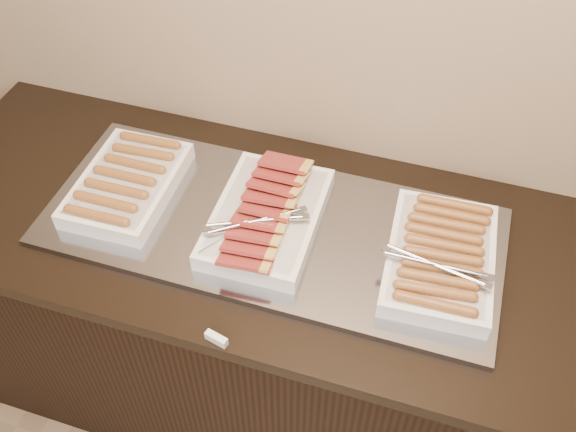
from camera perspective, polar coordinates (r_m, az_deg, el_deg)
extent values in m
cube|color=black|center=(2.07, -0.97, -9.90)|extent=(2.00, 0.70, 0.86)
cube|color=black|center=(1.71, -1.16, -1.76)|extent=(2.06, 0.76, 0.04)
cube|color=#8E919B|center=(1.69, -1.52, -1.01)|extent=(1.20, 0.50, 0.02)
cube|color=white|center=(1.81, -14.06, 2.73)|extent=(0.25, 0.37, 0.05)
cylinder|color=olive|center=(1.70, -16.64, 0.04)|extent=(0.16, 0.03, 0.03)
cylinder|color=olive|center=(1.73, -15.91, 1.24)|extent=(0.16, 0.03, 0.03)
cylinder|color=olive|center=(1.76, -15.02, 2.36)|extent=(0.16, 0.03, 0.03)
cylinder|color=olive|center=(1.79, -14.32, 3.48)|extent=(0.16, 0.03, 0.03)
cylinder|color=olive|center=(1.81, -13.46, 4.52)|extent=(0.16, 0.03, 0.03)
cylinder|color=olive|center=(1.85, -12.76, 5.56)|extent=(0.16, 0.04, 0.03)
cylinder|color=olive|center=(1.88, -12.15, 6.58)|extent=(0.16, 0.03, 0.03)
cube|color=white|center=(1.67, -1.89, -0.14)|extent=(0.27, 0.40, 0.05)
cube|color=maroon|center=(1.55, -3.68, -3.83)|extent=(0.14, 0.10, 0.04)
cube|color=maroon|center=(1.57, -3.36, -2.61)|extent=(0.14, 0.10, 0.04)
cube|color=maroon|center=(1.60, -2.96, -1.44)|extent=(0.14, 0.10, 0.04)
cube|color=maroon|center=(1.62, -2.57, -0.30)|extent=(0.14, 0.10, 0.04)
cube|color=maroon|center=(1.64, -1.80, 0.71)|extent=(0.13, 0.09, 0.04)
cube|color=maroon|center=(1.67, -1.62, 1.82)|extent=(0.14, 0.10, 0.04)
cube|color=maroon|center=(1.69, -1.19, 2.84)|extent=(0.14, 0.09, 0.04)
cube|color=maroon|center=(1.72, -0.69, 3.81)|extent=(0.13, 0.09, 0.04)
cube|color=maroon|center=(1.74, -0.26, 4.77)|extent=(0.13, 0.09, 0.04)
cube|color=white|center=(1.62, 13.35, -3.70)|extent=(0.28, 0.40, 0.05)
cylinder|color=olive|center=(1.50, 12.94, -7.62)|extent=(0.17, 0.03, 0.03)
cylinder|color=olive|center=(1.52, 12.94, -6.51)|extent=(0.17, 0.04, 0.03)
cylinder|color=olive|center=(1.54, 13.18, -5.48)|extent=(0.17, 0.04, 0.03)
cylinder|color=olive|center=(1.56, 13.53, -4.50)|extent=(0.17, 0.04, 0.03)
cylinder|color=olive|center=(1.59, 13.60, -3.50)|extent=(0.17, 0.04, 0.03)
cylinder|color=olive|center=(1.61, 13.70, -2.53)|extent=(0.17, 0.03, 0.03)
cylinder|color=olive|center=(1.63, 13.67, -1.56)|extent=(0.17, 0.03, 0.03)
cylinder|color=olive|center=(1.66, 13.89, -0.67)|extent=(0.17, 0.03, 0.03)
cylinder|color=olive|center=(1.68, 14.35, 0.13)|extent=(0.17, 0.03, 0.03)
cylinder|color=olive|center=(1.71, 14.59, 0.96)|extent=(0.17, 0.03, 0.03)
cube|color=white|center=(1.50, -6.38, -10.79)|extent=(0.06, 0.03, 0.02)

